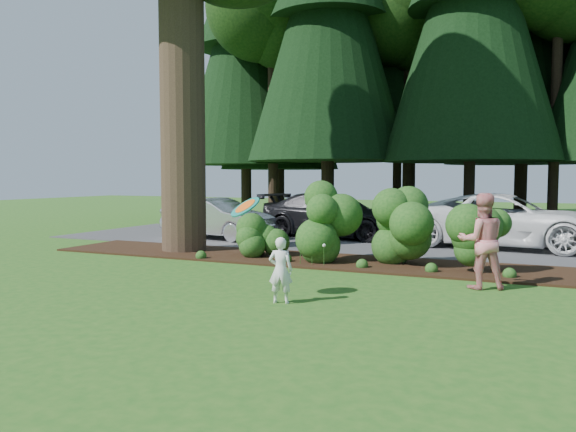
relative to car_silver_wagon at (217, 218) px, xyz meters
The scene contains 12 objects.
ground 8.47m from the car_silver_wagon, 50.24° to the right, with size 80.00×80.00×0.00m, color #215518.
mulch_bed 6.33m from the car_silver_wagon, 30.96° to the right, with size 16.00×2.50×0.05m, color black.
driveway 5.54m from the car_silver_wagon, 10.60° to the left, with size 22.00×6.00×0.03m, color #38383A.
shrub_row 7.02m from the car_silver_wagon, 28.51° to the right, with size 6.53×1.60×1.61m.
lily_cluster 6.54m from the car_silver_wagon, 38.73° to the right, with size 0.69×0.09×0.57m.
tree_wall 14.39m from the car_silver_wagon, 60.25° to the left, with size 25.66×12.15×17.09m.
car_silver_wagon is the anchor object (origin of this frame).
car_white_suv 9.17m from the car_silver_wagon, ahead, with size 2.63×5.71×1.59m, color white.
car_dark_suv 3.99m from the car_silver_wagon, 29.71° to the left, with size 2.14×5.25×1.52m, color black.
child 9.92m from the car_silver_wagon, 52.45° to the right, with size 0.41×0.27×1.12m, color white.
adult 10.37m from the car_silver_wagon, 29.98° to the right, with size 0.88×0.69×1.81m, color red.
frisbee 9.57m from the car_silver_wagon, 55.62° to the right, with size 0.62×0.51×0.46m.
Camera 1 is at (4.58, -9.78, 2.12)m, focal length 35.00 mm.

